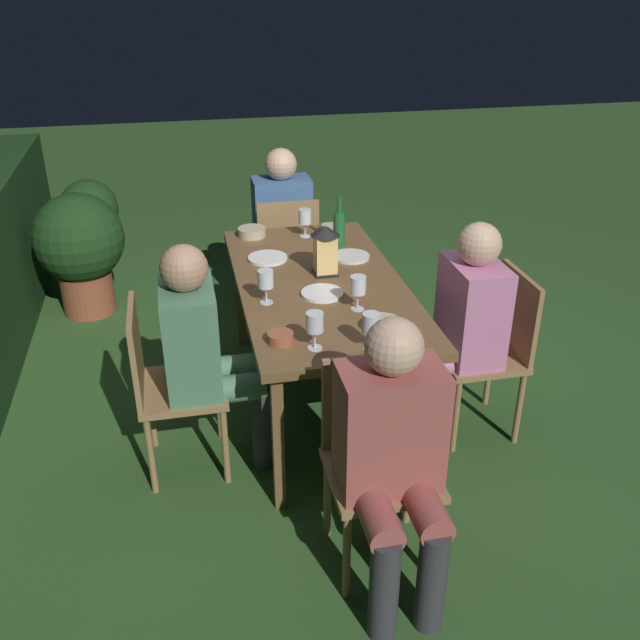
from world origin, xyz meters
name	(u,v)px	position (x,y,z in m)	size (l,w,h in m)	color
ground_plane	(320,402)	(0.00, 0.00, 0.00)	(16.00, 16.00, 0.00)	#2D5123
dining_table	(320,292)	(0.00, 0.00, 0.69)	(1.69, 0.84, 0.75)	brown
chair_head_far	(286,252)	(1.09, 0.00, 0.49)	(0.40, 0.42, 0.87)	#937047
person_in_blue	(281,221)	(1.29, 0.00, 0.64)	(0.48, 0.38, 1.15)	#426699
chair_side_right_a	(166,381)	(-0.38, 0.81, 0.49)	(0.42, 0.40, 0.87)	#937047
person_in_green	(206,349)	(-0.38, 0.62, 0.64)	(0.38, 0.47, 1.15)	#4C7A5B
chair_side_left_a	(492,345)	(-0.38, -0.81, 0.49)	(0.42, 0.40, 0.87)	#937047
person_in_pink	(459,323)	(-0.38, -0.62, 0.64)	(0.38, 0.47, 1.15)	#C675A3
chair_head_near	(377,453)	(-1.09, 0.00, 0.49)	(0.40, 0.42, 0.87)	#937047
person_in_rust	(394,453)	(-1.29, 0.00, 0.64)	(0.48, 0.38, 1.15)	#9E4C47
lantern_centerpiece	(325,248)	(0.09, -0.05, 0.90)	(0.15, 0.15, 0.27)	black
green_bottle_on_table	(339,228)	(0.47, -0.21, 0.86)	(0.07, 0.07, 0.29)	#1E5B2D
wine_glass_a	(266,281)	(-0.19, 0.31, 0.87)	(0.08, 0.08, 0.17)	silver
wine_glass_b	(371,325)	(-0.73, -0.06, 0.87)	(0.08, 0.08, 0.17)	silver
wine_glass_c	(358,287)	(-0.35, -0.11, 0.87)	(0.08, 0.08, 0.17)	silver
wine_glass_d	(305,218)	(0.66, -0.05, 0.87)	(0.08, 0.08, 0.17)	silver
wine_glass_e	(315,324)	(-0.68, 0.17, 0.87)	(0.08, 0.08, 0.17)	silver
plate_a	(322,293)	(-0.16, 0.02, 0.76)	(0.21, 0.21, 0.01)	white
plate_b	(268,258)	(0.35, 0.22, 0.76)	(0.22, 0.22, 0.01)	white
plate_c	(351,256)	(0.28, -0.23, 0.76)	(0.21, 0.21, 0.01)	silver
bowl_olives	(382,324)	(-0.57, -0.16, 0.78)	(0.17, 0.17, 0.04)	#BCAD8E
bowl_bread	(252,232)	(0.73, 0.26, 0.78)	(0.17, 0.17, 0.05)	#BCAD8E
bowl_salad	(330,229)	(0.69, -0.21, 0.78)	(0.12, 0.12, 0.05)	#BCAD8E
bowl_dip	(280,337)	(-0.60, 0.30, 0.78)	(0.11, 0.11, 0.05)	#9E5138
potted_plant_by_hedge	(80,246)	(1.48, 1.36, 0.49)	(0.61, 0.61, 0.86)	brown
potted_plant_corner	(90,217)	(2.26, 1.36, 0.44)	(0.45, 0.45, 0.73)	brown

